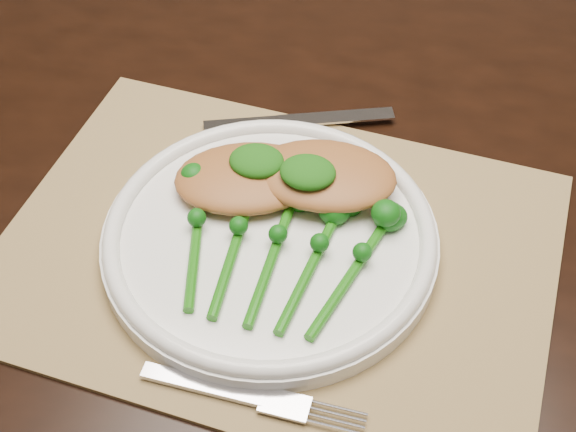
% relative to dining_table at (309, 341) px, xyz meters
% --- Properties ---
extents(dining_table, '(1.61, 0.92, 0.75)m').
position_rel_dining_table_xyz_m(dining_table, '(0.00, 0.00, 0.00)').
color(dining_table, black).
rests_on(dining_table, ground).
extents(placemat, '(0.53, 0.42, 0.00)m').
position_rel_dining_table_xyz_m(placemat, '(-0.01, -0.15, 0.38)').
color(placemat, '#957A4C').
rests_on(placemat, dining_table).
extents(dinner_plate, '(0.30, 0.30, 0.03)m').
position_rel_dining_table_xyz_m(dinner_plate, '(-0.02, -0.15, 0.39)').
color(dinner_plate, white).
rests_on(dinner_plate, placemat).
extents(knife, '(0.19, 0.07, 0.01)m').
position_rel_dining_table_xyz_m(knife, '(-0.04, 0.01, 0.38)').
color(knife, silver).
rests_on(knife, placemat).
extents(fork, '(0.18, 0.03, 0.01)m').
position_rel_dining_table_xyz_m(fork, '(0.01, -0.30, 0.38)').
color(fork, silver).
rests_on(fork, placemat).
extents(chicken_fillet_left, '(0.15, 0.12, 0.03)m').
position_rel_dining_table_xyz_m(chicken_fillet_left, '(-0.05, -0.10, 0.41)').
color(chicken_fillet_left, '#AF6A32').
rests_on(chicken_fillet_left, dinner_plate).
extents(chicken_fillet_right, '(0.13, 0.09, 0.03)m').
position_rel_dining_table_xyz_m(chicken_fillet_right, '(0.02, -0.09, 0.41)').
color(chicken_fillet_right, '#AF6A32').
rests_on(chicken_fillet_right, dinner_plate).
extents(pesto_dollop_left, '(0.05, 0.04, 0.02)m').
position_rel_dining_table_xyz_m(pesto_dollop_left, '(-0.04, -0.09, 0.42)').
color(pesto_dollop_left, '#0E4409').
rests_on(pesto_dollop_left, chicken_fillet_left).
extents(pesto_dollop_right, '(0.05, 0.04, 0.02)m').
position_rel_dining_table_xyz_m(pesto_dollop_right, '(0.01, -0.10, 0.43)').
color(pesto_dollop_right, '#0E4409').
rests_on(pesto_dollop_right, chicken_fillet_right).
extents(broccolini_bundle, '(0.17, 0.19, 0.04)m').
position_rel_dining_table_xyz_m(broccolini_bundle, '(-0.01, -0.18, 0.40)').
color(broccolini_bundle, '#17610C').
rests_on(broccolini_bundle, dinner_plate).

